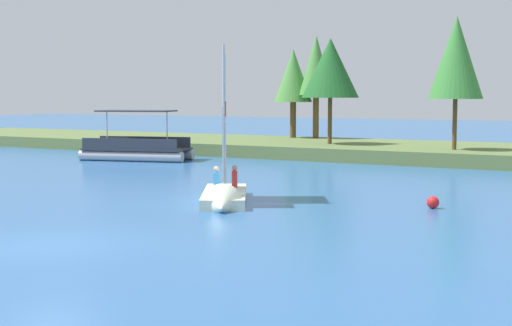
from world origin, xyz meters
TOP-DOWN VIEW (x-y plane):
  - ground_plane at (0.00, 0.00)m, footprint 200.00×200.00m
  - shore_bank at (0.00, 29.49)m, footprint 80.00×10.53m
  - shoreline_tree_left at (-9.94, 33.09)m, footprint 2.66×2.66m
  - shoreline_tree_midleft at (-8.17, 33.06)m, footprint 2.36×2.36m
  - shoreline_tree_centre at (-4.94, 28.14)m, footprint 3.48×3.48m
  - shoreline_tree_midright at (2.93, 27.03)m, footprint 2.91×2.91m
  - sailboat at (0.20, 7.76)m, footprint 3.74×5.09m
  - pontoon_boat at (-13.47, 20.19)m, footprint 6.60×4.00m
  - channel_buoy at (6.52, 10.57)m, footprint 0.41×0.41m

SIDE VIEW (x-z plane):
  - ground_plane at x=0.00m, z-range 0.00..0.00m
  - channel_buoy at x=6.52m, z-range 0.00..0.41m
  - shore_bank at x=0.00m, z-range 0.00..0.76m
  - sailboat at x=0.20m, z-range -2.54..3.34m
  - pontoon_boat at x=-13.47m, z-range -0.74..2.12m
  - shoreline_tree_left at x=-9.94m, z-range 1.96..8.11m
  - shoreline_tree_centre at x=-4.94m, z-range 2.15..8.55m
  - shoreline_tree_midleft at x=-8.17m, z-range 2.17..9.20m
  - shoreline_tree_midright at x=2.93m, z-range 2.12..9.31m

